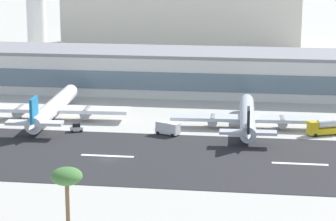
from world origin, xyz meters
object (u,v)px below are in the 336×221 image
object	(u,v)px
terminal_building	(171,71)
control_tower	(36,6)
service_fuel_truck_1	(324,127)
palm_tree_3	(67,180)
service_baggage_tug_0	(76,128)
distant_hotel_block	(182,10)
airliner_blue_tail_gate_0	(52,109)
airliner_black_tail_gate_1	(247,118)
service_box_truck_2	(168,128)

from	to	relation	value
terminal_building	control_tower	xyz separation A→B (m)	(-58.49, 44.47, 16.06)
terminal_building	service_fuel_truck_1	xyz separation A→B (m)	(44.65, -47.74, -4.57)
terminal_building	palm_tree_3	size ratio (longest dim) A/B	13.22
service_baggage_tug_0	service_fuel_truck_1	xyz separation A→B (m)	(61.37, 5.53, 0.98)
control_tower	distant_hotel_block	world-z (taller)	control_tower
airliner_blue_tail_gate_0	palm_tree_3	bearing A→B (deg)	-164.36
control_tower	distant_hotel_block	bearing A→B (deg)	50.70
terminal_building	distant_hotel_block	distance (m)	105.13
palm_tree_3	airliner_black_tail_gate_1	bearing A→B (deg)	73.44
distant_hotel_block	palm_tree_3	world-z (taller)	distant_hotel_block
service_baggage_tug_0	service_box_truck_2	bearing A→B (deg)	-15.78
terminal_building	control_tower	distance (m)	75.21
control_tower	airliner_blue_tail_gate_0	size ratio (longest dim) A/B	0.78
airliner_black_tail_gate_1	terminal_building	bearing A→B (deg)	27.42
airliner_black_tail_gate_1	service_baggage_tug_0	size ratio (longest dim) A/B	12.30
service_fuel_truck_1	palm_tree_3	bearing A→B (deg)	37.62
airliner_black_tail_gate_1	service_fuel_truck_1	bearing A→B (deg)	-101.98
service_box_truck_2	service_fuel_truck_1	bearing A→B (deg)	31.96
airliner_blue_tail_gate_0	terminal_building	bearing A→B (deg)	-34.59
distant_hotel_block	airliner_blue_tail_gate_0	size ratio (longest dim) A/B	2.25
service_baggage_tug_0	palm_tree_3	distance (m)	75.23
service_baggage_tug_0	service_fuel_truck_1	size ratio (longest dim) A/B	0.40
service_baggage_tug_0	service_fuel_truck_1	world-z (taller)	service_fuel_truck_1
control_tower	service_baggage_tug_0	world-z (taller)	control_tower
airliner_blue_tail_gate_0	service_fuel_truck_1	xyz separation A→B (m)	(70.88, -5.22, -1.13)
service_baggage_tug_0	distant_hotel_block	bearing A→B (deg)	71.05
distant_hotel_block	palm_tree_3	xyz separation A→B (m)	(11.17, -229.61, -4.00)
airliner_black_tail_gate_1	service_box_truck_2	distance (m)	21.05
airliner_blue_tail_gate_0	airliner_black_tail_gate_1	bearing A→B (deg)	-95.18
airliner_blue_tail_gate_0	service_box_truck_2	distance (m)	34.31
control_tower	service_fuel_truck_1	world-z (taller)	control_tower
service_baggage_tug_0	terminal_building	bearing A→B (deg)	56.22
airliner_blue_tail_gate_0	airliner_black_tail_gate_1	distance (m)	51.90
distant_hotel_block	control_tower	bearing A→B (deg)	-129.30
terminal_building	service_baggage_tug_0	distance (m)	56.12
terminal_building	airliner_black_tail_gate_1	size ratio (longest dim) A/B	4.31
terminal_building	airliner_blue_tail_gate_0	world-z (taller)	terminal_building
terminal_building	airliner_black_tail_gate_1	bearing A→B (deg)	-60.09
control_tower	service_box_truck_2	world-z (taller)	control_tower
terminal_building	service_box_truck_2	size ratio (longest dim) A/B	28.89
service_fuel_truck_1	service_box_truck_2	xyz separation A→B (m)	(-38.25, -5.30, -0.24)
airliner_black_tail_gate_1	service_box_truck_2	xyz separation A→B (m)	(-19.24, -8.48, -1.09)
palm_tree_3	airliner_blue_tail_gate_0	bearing A→B (deg)	108.57
airliner_black_tail_gate_1	palm_tree_3	world-z (taller)	palm_tree_3
terminal_building	palm_tree_3	bearing A→B (deg)	-89.27
terminal_building	airliner_black_tail_gate_1	distance (m)	51.55
terminal_building	airliner_blue_tail_gate_0	size ratio (longest dim) A/B	3.92
service_baggage_tug_0	control_tower	bearing A→B (deg)	96.79
service_fuel_truck_1	airliner_black_tail_gate_1	bearing A→B (deg)	-32.86
service_fuel_truck_1	distant_hotel_block	bearing A→B (deg)	-93.74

